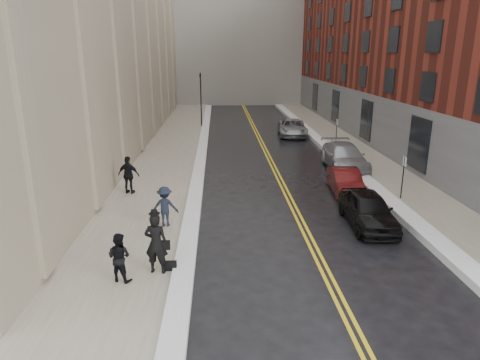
{
  "coord_description": "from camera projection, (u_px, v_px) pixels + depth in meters",
  "views": [
    {
      "loc": [
        -1.0,
        -11.41,
        7.01
      ],
      "look_at": [
        -0.07,
        6.65,
        1.6
      ],
      "focal_mm": 32.0,
      "sensor_mm": 36.0,
      "label": 1
    }
  ],
  "objects": [
    {
      "name": "pedestrian_a",
      "position": [
        119.0,
        257.0,
        13.21
      ],
      "size": [
        0.93,
        0.84,
        1.58
      ],
      "primitive_type": "imported",
      "rotation": [
        0.0,
        0.0,
        2.77
      ],
      "color": "black",
      "rests_on": "sidewalk_left"
    },
    {
      "name": "parking_sign_near",
      "position": [
        403.0,
        174.0,
        20.63
      ],
      "size": [
        0.06,
        0.35,
        2.23
      ],
      "color": "black",
      "rests_on": "ground"
    },
    {
      "name": "traffic_signal",
      "position": [
        201.0,
        95.0,
        40.67
      ],
      "size": [
        0.18,
        0.15,
        5.2
      ],
      "color": "black",
      "rests_on": "ground"
    },
    {
      "name": "pedestrian_b",
      "position": [
        165.0,
        206.0,
        17.41
      ],
      "size": [
        1.12,
        0.69,
        1.68
      ],
      "primitive_type": "imported",
      "rotation": [
        0.0,
        0.0,
        3.08
      ],
      "color": "black",
      "rests_on": "sidewalk_left"
    },
    {
      "name": "car_maroon",
      "position": [
        346.0,
        182.0,
        21.97
      ],
      "size": [
        1.65,
        3.98,
        1.28
      ],
      "primitive_type": "imported",
      "rotation": [
        0.0,
        0.0,
        -0.08
      ],
      "color": "#440C0C",
      "rests_on": "ground"
    },
    {
      "name": "building_right",
      "position": [
        454.0,
        26.0,
        33.27
      ],
      "size": [
        14.0,
        50.0,
        18.0
      ],
      "primitive_type": "cube",
      "color": "maroon",
      "rests_on": "ground"
    },
    {
      "name": "snow_ridge_left",
      "position": [
        200.0,
        161.0,
        28.14
      ],
      "size": [
        0.7,
        60.8,
        0.26
      ],
      "primitive_type": "cube",
      "color": "white",
      "rests_on": "ground"
    },
    {
      "name": "car_black",
      "position": [
        368.0,
        209.0,
        17.84
      ],
      "size": [
        1.79,
        4.27,
        1.44
      ],
      "primitive_type": "imported",
      "rotation": [
        0.0,
        0.0,
        -0.02
      ],
      "color": "black",
      "rests_on": "ground"
    },
    {
      "name": "parking_sign_far",
      "position": [
        337.0,
        131.0,
        32.12
      ],
      "size": [
        0.06,
        0.35,
        2.23
      ],
      "color": "black",
      "rests_on": "ground"
    },
    {
      "name": "pedestrian_main",
      "position": [
        156.0,
        243.0,
        13.62
      ],
      "size": [
        0.81,
        0.6,
        2.03
      ],
      "primitive_type": "imported",
      "rotation": [
        0.0,
        0.0,
        2.98
      ],
      "color": "black",
      "rests_on": "sidewalk_left"
    },
    {
      "name": "pedestrian_c",
      "position": [
        129.0,
        175.0,
        21.44
      ],
      "size": [
        1.2,
        0.74,
        1.92
      ],
      "primitive_type": "imported",
      "rotation": [
        0.0,
        0.0,
        2.89
      ],
      "color": "black",
      "rests_on": "sidewalk_left"
    },
    {
      "name": "sidewalk_right",
      "position": [
        367.0,
        160.0,
        28.71
      ],
      "size": [
        3.0,
        64.0,
        0.15
      ],
      "primitive_type": "cube",
      "color": "gray",
      "rests_on": "ground"
    },
    {
      "name": "snow_ridge_right",
      "position": [
        340.0,
        159.0,
        28.6
      ],
      "size": [
        0.85,
        60.8,
        0.3
      ],
      "primitive_type": "cube",
      "color": "white",
      "rests_on": "ground"
    },
    {
      "name": "car_silver_near",
      "position": [
        344.0,
        157.0,
        26.51
      ],
      "size": [
        2.34,
        5.46,
        1.57
      ],
      "primitive_type": "imported",
      "rotation": [
        0.0,
        0.0,
        -0.03
      ],
      "color": "#9A9BA1",
      "rests_on": "ground"
    },
    {
      "name": "car_silver_far",
      "position": [
        292.0,
        128.0,
        37.31
      ],
      "size": [
        2.78,
        5.27,
        1.41
      ],
      "primitive_type": "imported",
      "rotation": [
        0.0,
        0.0,
        -0.09
      ],
      "color": "#96999E",
      "rests_on": "ground"
    },
    {
      "name": "ground",
      "position": [
        254.0,
        293.0,
        12.98
      ],
      "size": [
        160.0,
        160.0,
        0.0
      ],
      "primitive_type": "plane",
      "color": "black",
      "rests_on": "ground"
    },
    {
      "name": "sidewalk_left",
      "position": [
        165.0,
        163.0,
        28.04
      ],
      "size": [
        4.0,
        64.0,
        0.15
      ],
      "primitive_type": "cube",
      "color": "gray",
      "rests_on": "ground"
    },
    {
      "name": "lane_stripe_b",
      "position": [
        273.0,
        162.0,
        28.42
      ],
      "size": [
        0.12,
        64.0,
        0.01
      ],
      "primitive_type": "cube",
      "color": "gold",
      "rests_on": "ground"
    },
    {
      "name": "lane_stripe_a",
      "position": [
        269.0,
        162.0,
        28.4
      ],
      "size": [
        0.12,
        64.0,
        0.01
      ],
      "primitive_type": "cube",
      "color": "gold",
      "rests_on": "ground"
    }
  ]
}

